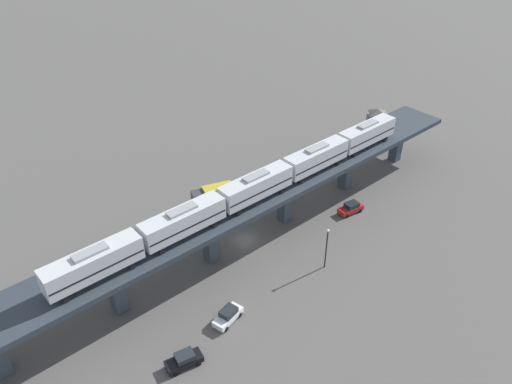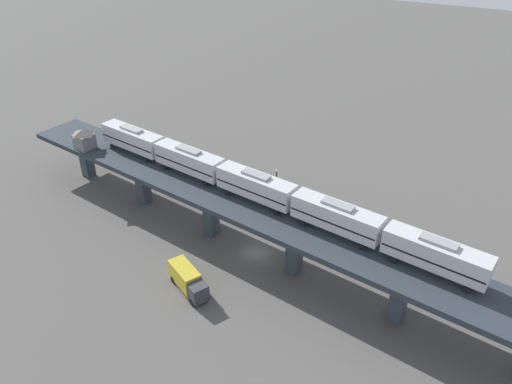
# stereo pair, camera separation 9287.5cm
# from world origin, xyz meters

# --- Properties ---
(ground_plane) EXTENTS (400.00, 400.00, 0.00)m
(ground_plane) POSITION_xyz_m (0.00, 0.00, 0.00)
(ground_plane) COLOR #514F4C
(elevated_viaduct) EXTENTS (22.11, 92.22, 7.96)m
(elevated_viaduct) POSITION_xyz_m (-0.03, -0.18, 6.83)
(elevated_viaduct) COLOR #283039
(elevated_viaduct) RESTS_ON ground
(subway_train) EXTENTS (12.14, 62.11, 4.45)m
(subway_train) POSITION_xyz_m (-1.54, -0.82, 10.50)
(subway_train) COLOR silver
(subway_train) RESTS_ON elevated_viaduct
(signal_hut) EXTENTS (3.67, 3.67, 3.40)m
(signal_hut) POSITION_xyz_m (-2.76, -34.16, 9.76)
(signal_hut) COLOR slate
(signal_hut) RESTS_ON elevated_viaduct
(street_car_red) EXTENTS (3.07, 4.74, 1.89)m
(street_car_red) POSITION_xyz_m (-8.56, -17.18, 0.94)
(street_car_red) COLOR #AD1E1E
(street_car_red) RESTS_ON ground
(street_car_black) EXTENTS (3.23, 4.75, 1.89)m
(street_car_black) POSITION_xyz_m (-9.78, 21.85, 0.94)
(street_car_black) COLOR black
(street_car_black) RESTS_ON ground
(street_car_white) EXTENTS (2.25, 4.54, 1.89)m
(street_car_white) POSITION_xyz_m (-9.02, 13.52, 0.94)
(street_car_white) COLOR silver
(street_car_white) RESTS_ON ground
(delivery_truck) EXTENTS (5.30, 7.43, 3.20)m
(delivery_truck) POSITION_xyz_m (10.97, -4.24, 1.76)
(delivery_truck) COLOR #333338
(delivery_truck) RESTS_ON ground
(street_lamp) EXTENTS (0.44, 0.44, 6.94)m
(street_lamp) POSITION_xyz_m (-12.80, -3.05, 4.11)
(street_lamp) COLOR black
(street_lamp) RESTS_ON ground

